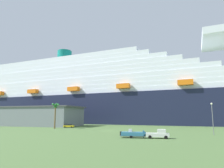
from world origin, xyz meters
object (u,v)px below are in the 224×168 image
object	(u,v)px
palm_tree	(55,109)
parked_car_yellow_taxi	(69,126)
pickup_truck	(158,134)
parked_car_silver_sedan	(67,125)
street_lamp	(212,114)
cruise_ship	(103,96)
small_boat_on_trailer	(136,134)

from	to	relation	value
palm_tree	parked_car_yellow_taxi	xyz separation A→B (m)	(1.70, 8.82, -7.62)
pickup_truck	palm_tree	xyz separation A→B (m)	(-45.38, 23.58, 7.41)
palm_tree	parked_car_silver_sedan	world-z (taller)	palm_tree
palm_tree	street_lamp	xyz separation A→B (m)	(59.72, -10.13, -2.55)
pickup_truck	palm_tree	distance (m)	51.68
cruise_ship	pickup_truck	xyz separation A→B (m)	(45.71, -82.64, -18.57)
street_lamp	pickup_truck	bearing A→B (deg)	-136.82
pickup_truck	palm_tree	size ratio (longest dim) A/B	0.53
street_lamp	parked_car_yellow_taxi	world-z (taller)	street_lamp
street_lamp	parked_car_silver_sedan	xyz separation A→B (m)	(-62.18, 24.40, -5.08)
street_lamp	parked_car_silver_sedan	distance (m)	66.99
pickup_truck	street_lamp	bearing A→B (deg)	43.18
pickup_truck	street_lamp	xyz separation A→B (m)	(14.34, 13.45, 4.86)
pickup_truck	street_lamp	size ratio (longest dim) A/B	0.63
cruise_ship	street_lamp	bearing A→B (deg)	-49.05
cruise_ship	small_boat_on_trailer	bearing A→B (deg)	-64.27
parked_car_yellow_taxi	street_lamp	bearing A→B (deg)	-18.09
small_boat_on_trailer	parked_car_silver_sedan	world-z (taller)	small_boat_on_trailer
parked_car_yellow_taxi	cruise_ship	bearing A→B (deg)	92.31
pickup_truck	palm_tree	bearing A→B (deg)	152.54
cruise_ship	parked_car_silver_sedan	bearing A→B (deg)	-92.73
small_boat_on_trailer	street_lamp	xyz separation A→B (m)	(19.91, 14.09, 4.95)
small_boat_on_trailer	street_lamp	bearing A→B (deg)	35.27
palm_tree	parked_car_silver_sedan	size ratio (longest dim) A/B	2.32
small_boat_on_trailer	street_lamp	distance (m)	24.89
pickup_truck	parked_car_yellow_taxi	world-z (taller)	pickup_truck
palm_tree	parked_car_yellow_taxi	world-z (taller)	palm_tree
cruise_ship	street_lamp	distance (m)	92.63
cruise_ship	small_boat_on_trailer	xyz separation A→B (m)	(40.13, -83.27, -18.65)
palm_tree	street_lamp	world-z (taller)	palm_tree
cruise_ship	pickup_truck	world-z (taller)	cruise_ship
small_boat_on_trailer	palm_tree	bearing A→B (deg)	148.69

